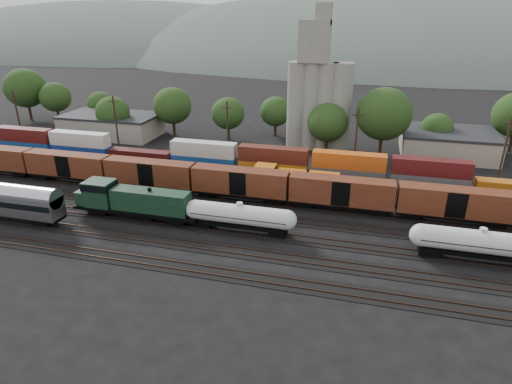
% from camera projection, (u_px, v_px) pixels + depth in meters
% --- Properties ---
extents(ground, '(600.00, 600.00, 0.00)m').
position_uv_depth(ground, '(260.00, 217.00, 61.71)').
color(ground, black).
extents(tracks, '(180.00, 33.20, 0.20)m').
position_uv_depth(tracks, '(260.00, 217.00, 61.69)').
color(tracks, black).
rests_on(tracks, ground).
extents(green_locomotive, '(18.76, 3.31, 4.97)m').
position_uv_depth(green_locomotive, '(130.00, 200.00, 60.33)').
color(green_locomotive, black).
rests_on(green_locomotive, ground).
extents(tank_car_a, '(15.33, 2.74, 4.02)m').
position_uv_depth(tank_car_a, '(240.00, 216.00, 56.67)').
color(tank_car_a, silver).
rests_on(tank_car_a, ground).
extents(tank_car_b, '(15.90, 2.85, 4.17)m').
position_uv_depth(tank_car_b, '(481.00, 243.00, 49.76)').
color(tank_car_b, silver).
rests_on(tank_car_b, ground).
extents(orange_locomotive, '(16.53, 2.76, 4.13)m').
position_uv_depth(orange_locomotive, '(290.00, 179.00, 69.11)').
color(orange_locomotive, black).
rests_on(orange_locomotive, ground).
extents(boxcar_string, '(184.40, 2.90, 4.20)m').
position_uv_depth(boxcar_string, '(396.00, 197.00, 60.57)').
color(boxcar_string, black).
rests_on(boxcar_string, ground).
extents(container_wall, '(161.35, 2.60, 5.80)m').
position_uv_depth(container_wall, '(295.00, 166.00, 73.40)').
color(container_wall, black).
rests_on(container_wall, ground).
extents(grain_silo, '(13.40, 5.00, 29.00)m').
position_uv_depth(grain_silo, '(318.00, 96.00, 88.63)').
color(grain_silo, gray).
rests_on(grain_silo, ground).
extents(industrial_sheds, '(119.38, 17.26, 5.10)m').
position_uv_depth(industrial_sheds, '(331.00, 139.00, 90.57)').
color(industrial_sheds, '#9E937F').
rests_on(industrial_sheds, ground).
extents(tree_band, '(161.26, 22.09, 13.94)m').
position_uv_depth(tree_band, '(290.00, 112.00, 93.51)').
color(tree_band, black).
rests_on(tree_band, ground).
extents(utility_poles, '(122.20, 0.36, 12.00)m').
position_uv_depth(utility_poles, '(289.00, 136.00, 78.90)').
color(utility_poles, black).
rests_on(utility_poles, ground).
extents(distant_hills, '(860.00, 286.00, 130.00)m').
position_uv_depth(distant_hills, '(386.00, 87.00, 295.71)').
color(distant_hills, '#59665B').
rests_on(distant_hills, ground).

